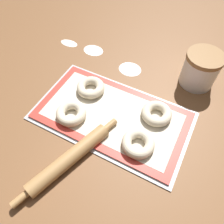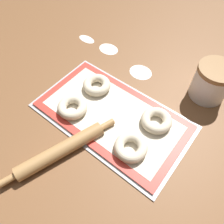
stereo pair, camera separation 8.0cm
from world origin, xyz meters
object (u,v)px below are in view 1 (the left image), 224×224
bagel_front_right (138,143)px  flour_canister (200,69)px  bagel_back_right (157,114)px  baking_tray (112,116)px  bagel_front_left (71,113)px  rolling_pin (70,158)px  bagel_back_left (91,88)px

bagel_front_right → flour_canister: size_ratio=0.78×
bagel_back_right → baking_tray: bearing=-154.8°
bagel_back_right → bagel_front_left: bearing=-152.5°
bagel_front_right → rolling_pin: rolling_pin is taller
bagel_front_left → bagel_back_right: 0.29m
flour_canister → rolling_pin: flour_canister is taller
bagel_front_right → bagel_back_right: size_ratio=1.00×
bagel_front_left → bagel_back_left: (-0.00, 0.13, 0.00)m
bagel_front_right → rolling_pin: 0.21m
bagel_front_left → rolling_pin: bearing=-58.1°
bagel_back_left → rolling_pin: 0.28m
bagel_front_left → bagel_front_right: bearing=0.3°
baking_tray → bagel_front_left: 0.14m
bagel_front_left → bagel_front_right: size_ratio=1.00×
bagel_back_left → bagel_back_right: size_ratio=1.00×
baking_tray → bagel_front_right: (0.13, -0.07, 0.02)m
flour_canister → bagel_front_left: bearing=-132.1°
baking_tray → bagel_front_right: bearing=-28.2°
bagel_front_left → bagel_back_left: same height
bagel_front_left → rolling_pin: size_ratio=0.28×
baking_tray → rolling_pin: bearing=-99.6°
bagel_front_right → bagel_back_right: 0.13m
bagel_back_left → rolling_pin: rolling_pin is taller
bagel_back_left → flour_canister: flour_canister is taller
bagel_front_left → baking_tray: bearing=30.1°
bagel_front_right → rolling_pin: (-0.16, -0.14, -0.00)m
baking_tray → bagel_back_right: 0.15m
bagel_front_left → bagel_front_right: same height
bagel_front_right → bagel_back_left: 0.28m
rolling_pin → baking_tray: bearing=80.4°
bagel_front_left → bagel_front_right: 0.25m
baking_tray → rolling_pin: 0.21m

